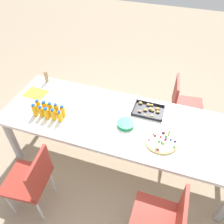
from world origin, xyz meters
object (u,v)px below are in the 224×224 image
Objects in this scene: juice_bottle_5 at (38,105)px; napkin_stack at (66,103)px; party_table at (119,123)px; plate_stack at (126,124)px; juice_bottle_0 at (35,110)px; juice_bottle_6 at (45,107)px; juice_bottle_8 at (56,110)px; chair_near_left at (32,179)px; fruit_pizza at (161,141)px; juice_bottle_1 at (41,111)px; juice_bottle_2 at (47,113)px; juice_bottle_7 at (51,108)px; cardboard_tube at (46,76)px; chair_far_right at (183,103)px; juice_bottle_9 at (63,111)px; chair_near_right at (163,220)px; juice_bottle_4 at (60,116)px; juice_bottle_3 at (53,115)px; snack_tray at (149,110)px; paper_folder at (36,93)px.

napkin_stack is at bearing 40.77° from juice_bottle_5.
juice_bottle_5 reaches higher than party_table.
juice_bottle_0 is at bearing -170.65° from plate_stack.
juice_bottle_6 is 0.15m from juice_bottle_8.
chair_near_left reaches higher than fruit_pizza.
juice_bottle_6 is at bearing 90.06° from juice_bottle_1.
juice_bottle_8 reaches higher than juice_bottle_2.
party_table is 17.19× the size of napkin_stack.
juice_bottle_0 is 0.99m from plate_stack.
juice_bottle_7 is (-0.74, -0.14, 0.12)m from party_table.
juice_bottle_2 is 0.93× the size of cardboard_tube.
juice_bottle_9 reaches higher than chair_far_right.
juice_bottle_2 is at bearing 67.33° from chair_near_right.
juice_bottle_9 is at bearing -0.06° from juice_bottle_5.
juice_bottle_4 is 0.88× the size of juice_bottle_8.
juice_bottle_6 is 0.91m from plate_stack.
juice_bottle_3 is 0.28m from napkin_stack.
juice_bottle_1 is at bearing -64.43° from cardboard_tube.
juice_bottle_3 is (0.15, -0.00, 0.00)m from juice_bottle_1.
juice_bottle_8 is at bearing -158.32° from snack_tray.
juice_bottle_1 is 0.41× the size of fruit_pizza.
fruit_pizza is (1.37, 0.06, -0.06)m from juice_bottle_0.
juice_bottle_8 is 1.15m from fruit_pizza.
juice_bottle_8 is 0.44× the size of snack_tray.
juice_bottle_5 is 1.23m from snack_tray.
chair_near_right reaches higher than napkin_stack.
juice_bottle_3 is at bearing -1.44° from juice_bottle_1.
juice_bottle_6 reaches higher than chair_near_right.
juice_bottle_9 is (-0.00, 0.07, 0.01)m from juice_bottle_4.
juice_bottle_2 is 0.93× the size of juice_bottle_8.
juice_bottle_3 is at bearing -36.37° from paper_folder.
juice_bottle_6 is (0.07, 0.09, -0.00)m from juice_bottle_0.
juice_bottle_0 is (-1.52, -1.00, 0.30)m from chair_far_right.
chair_far_right is 2.42× the size of snack_tray.
paper_folder is at bearing 145.53° from juice_bottle_7.
juice_bottle_7 is at bearing -5.73° from juice_bottle_6.
juice_bottle_9 is at bearing 46.35° from juice_bottle_3.
juice_bottle_6 is at bearing 151.81° from juice_bottle_3.
snack_tray is 1.32× the size of paper_folder.
juice_bottle_7 is (0.16, -0.00, 0.00)m from juice_bottle_5.
juice_bottle_5 reaches higher than juice_bottle_1.
cardboard_tube is at bearing 111.29° from juice_bottle_5.
juice_bottle_5 is 0.95× the size of juice_bottle_7.
juice_bottle_2 is at bearing -27.35° from juice_bottle_5.
party_table is at bearing 147.55° from plate_stack.
juice_bottle_0 is 0.58× the size of paper_folder.
juice_bottle_0 is 0.83× the size of plate_stack.
juice_bottle_8 is at bearing -1.83° from juice_bottle_6.
paper_folder is at bearing 150.53° from juice_bottle_8.
chair_far_right is 0.70m from snack_tray.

